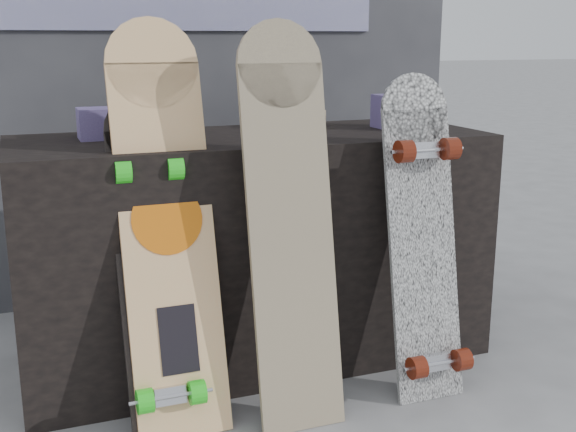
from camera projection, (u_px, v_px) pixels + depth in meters
name	position (u px, v px, depth m)	size (l,w,h in m)	color
ground	(307.00, 419.00, 2.18)	(60.00, 60.00, 0.00)	slate
vendor_table	(254.00, 248.00, 2.54)	(1.60, 0.60, 0.80)	black
booth	(191.00, 42.00, 3.14)	(2.40, 0.22, 2.20)	#333338
merch_box_purple	(106.00, 123.00, 2.35)	(0.18, 0.12, 0.10)	#4D3C7C
merch_box_small	(396.00, 112.00, 2.62)	(0.14, 0.14, 0.12)	#4D3C7C
merch_box_flat	(293.00, 118.00, 2.68)	(0.22, 0.10, 0.06)	#D1B78C
longboard_geisha	(166.00, 213.00, 2.09)	(0.27, 0.35, 1.19)	beige
longboard_celtic	(290.00, 214.00, 2.09)	(0.26, 0.25, 1.18)	beige
longboard_cascadia	(424.00, 234.00, 2.26)	(0.23, 0.28, 1.02)	white
skateboard_dark	(155.00, 259.00, 2.09)	(0.22, 0.36, 0.96)	black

